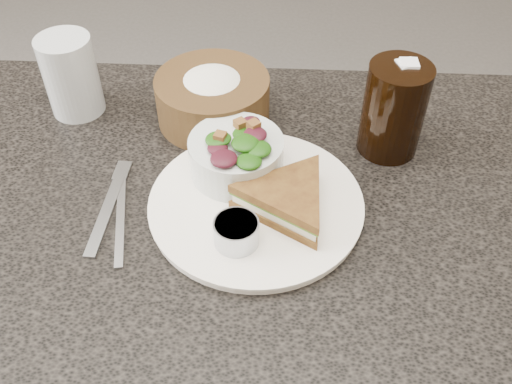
{
  "coord_description": "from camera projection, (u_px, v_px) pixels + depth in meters",
  "views": [
    {
      "loc": [
        0.06,
        -0.54,
        1.32
      ],
      "look_at": [
        0.03,
        0.0,
        0.78
      ],
      "focal_mm": 40.0,
      "sensor_mm": 36.0,
      "label": 1
    }
  ],
  "objects": [
    {
      "name": "dressing_ramekin",
      "position": [
        236.0,
        232.0,
        0.71
      ],
      "size": [
        0.06,
        0.06,
        0.03
      ],
      "primitive_type": "cylinder",
      "rotation": [
        0.0,
        0.0,
        -0.07
      ],
      "color": "#A8AEB6",
      "rests_on": "dinner_plate"
    },
    {
      "name": "fork",
      "position": [
        107.0,
        211.0,
        0.78
      ],
      "size": [
        0.02,
        0.16,
        0.0
      ],
      "primitive_type": "cube",
      "rotation": [
        0.0,
        0.0,
        -0.04
      ],
      "color": "#999CA2",
      "rests_on": "dining_table"
    },
    {
      "name": "bread_basket",
      "position": [
        212.0,
        92.0,
        0.89
      ],
      "size": [
        0.23,
        0.23,
        0.1
      ],
      "primitive_type": null,
      "rotation": [
        0.0,
        0.0,
        0.34
      ],
      "color": "brown",
      "rests_on": "dining_table"
    },
    {
      "name": "water_glass",
      "position": [
        71.0,
        76.0,
        0.9
      ],
      "size": [
        0.1,
        0.1,
        0.13
      ],
      "primitive_type": "cylinder",
      "rotation": [
        0.0,
        0.0,
        -0.14
      ],
      "color": "#B8BFC3",
      "rests_on": "dining_table"
    },
    {
      "name": "dining_table",
      "position": [
        239.0,
        347.0,
        1.05
      ],
      "size": [
        1.0,
        0.7,
        0.75
      ],
      "primitive_type": "cube",
      "color": "black",
      "rests_on": "floor"
    },
    {
      "name": "cola_glass",
      "position": [
        394.0,
        106.0,
        0.82
      ],
      "size": [
        0.12,
        0.12,
        0.15
      ],
      "primitive_type": null,
      "rotation": [
        0.0,
        0.0,
        -0.41
      ],
      "color": "black",
      "rests_on": "dining_table"
    },
    {
      "name": "knife",
      "position": [
        121.0,
        218.0,
        0.77
      ],
      "size": [
        0.04,
        0.17,
        0.0
      ],
      "primitive_type": "cube",
      "rotation": [
        0.0,
        0.0,
        0.19
      ],
      "color": "#A1A2A6",
      "rests_on": "dining_table"
    },
    {
      "name": "salad_bowl",
      "position": [
        236.0,
        151.0,
        0.79
      ],
      "size": [
        0.16,
        0.16,
        0.08
      ],
      "primitive_type": null,
      "rotation": [
        0.0,
        0.0,
        0.22
      ],
      "color": "silver",
      "rests_on": "dinner_plate"
    },
    {
      "name": "sandwich",
      "position": [
        288.0,
        199.0,
        0.75
      ],
      "size": [
        0.22,
        0.22,
        0.04
      ],
      "primitive_type": null,
      "rotation": [
        0.0,
        0.0,
        -0.54
      ],
      "color": "brown",
      "rests_on": "dinner_plate"
    },
    {
      "name": "dinner_plate",
      "position": [
        256.0,
        204.0,
        0.78
      ],
      "size": [
        0.29,
        0.29,
        0.01
      ],
      "primitive_type": "cylinder",
      "color": "white",
      "rests_on": "dining_table"
    },
    {
      "name": "orange_wedge",
      "position": [
        263.0,
        169.0,
        0.8
      ],
      "size": [
        0.09,
        0.09,
        0.03
      ],
      "primitive_type": "cone",
      "rotation": [
        0.0,
        0.0,
        0.81
      ],
      "color": "#E76304",
      "rests_on": "dinner_plate"
    }
  ]
}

